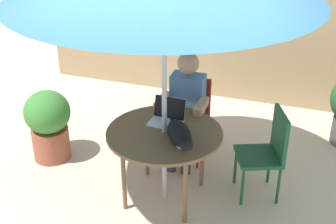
# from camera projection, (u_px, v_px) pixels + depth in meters

# --- Properties ---
(ground_plane) EXTENTS (14.00, 14.00, 0.00)m
(ground_plane) POSITION_uv_depth(u_px,v_px,m) (165.00, 196.00, 4.49)
(ground_plane) COLOR beige
(fence_back) EXTENTS (5.08, 0.08, 1.99)m
(fence_back) POSITION_uv_depth(u_px,v_px,m) (224.00, 27.00, 6.04)
(fence_back) COLOR tan
(fence_back) RESTS_ON ground
(patio_table) EXTENTS (1.06, 1.06, 0.73)m
(patio_table) POSITION_uv_depth(u_px,v_px,m) (164.00, 137.00, 4.18)
(patio_table) COLOR brown
(patio_table) RESTS_ON ground
(chair_occupied) EXTENTS (0.40, 0.40, 0.88)m
(chair_occupied) POSITION_uv_depth(u_px,v_px,m) (190.00, 112.00, 4.95)
(chair_occupied) COLOR maroon
(chair_occupied) RESTS_ON ground
(chair_empty) EXTENTS (0.52, 0.52, 0.88)m
(chair_empty) POSITION_uv_depth(u_px,v_px,m) (268.00, 148.00, 4.31)
(chair_empty) COLOR #194C2D
(chair_empty) RESTS_ON ground
(person_seated) EXTENTS (0.48, 0.48, 1.22)m
(person_seated) POSITION_uv_depth(u_px,v_px,m) (186.00, 104.00, 4.74)
(person_seated) COLOR #4C72A5
(person_seated) RESTS_ON ground
(laptop) EXTENTS (0.31, 0.27, 0.21)m
(laptop) POSITION_uv_depth(u_px,v_px,m) (168.00, 115.00, 4.31)
(laptop) COLOR silver
(laptop) RESTS_ON patio_table
(cat) EXTENTS (0.38, 0.58, 0.17)m
(cat) POSITION_uv_depth(u_px,v_px,m) (180.00, 135.00, 3.94)
(cat) COLOR black
(cat) RESTS_ON patio_table
(potted_plant_by_chair) EXTENTS (0.49, 0.49, 0.79)m
(potted_plant_by_chair) POSITION_uv_depth(u_px,v_px,m) (49.00, 123.00, 4.91)
(potted_plant_by_chair) COLOR #9E5138
(potted_plant_by_chair) RESTS_ON ground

